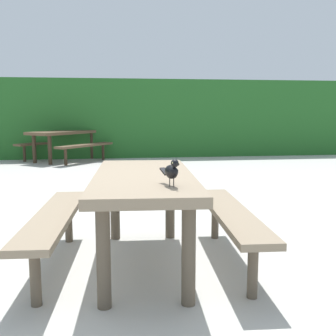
% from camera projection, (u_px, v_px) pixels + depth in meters
% --- Properties ---
extents(ground_plane, '(60.00, 60.00, 0.00)m').
position_uv_depth(ground_plane, '(129.00, 262.00, 3.34)').
color(ground_plane, '#B7B5AD').
extents(hedge_wall, '(28.00, 2.20, 2.05)m').
position_uv_depth(hedge_wall, '(115.00, 118.00, 11.56)').
color(hedge_wall, '#235B23').
rests_on(hedge_wall, ground).
extents(picnic_table_foreground, '(1.78, 1.84, 0.74)m').
position_uv_depth(picnic_table_foreground, '(144.00, 197.00, 3.20)').
color(picnic_table_foreground, '#84725B').
rests_on(picnic_table_foreground, ground).
extents(bird_grackle, '(0.11, 0.28, 0.18)m').
position_uv_depth(bird_grackle, '(172.00, 171.00, 2.63)').
color(bird_grackle, black).
rests_on(bird_grackle, picnic_table_foreground).
extents(picnic_table_mid_left, '(2.39, 2.39, 0.74)m').
position_uv_depth(picnic_table_mid_left, '(64.00, 138.00, 10.03)').
color(picnic_table_mid_left, brown).
rests_on(picnic_table_mid_left, ground).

